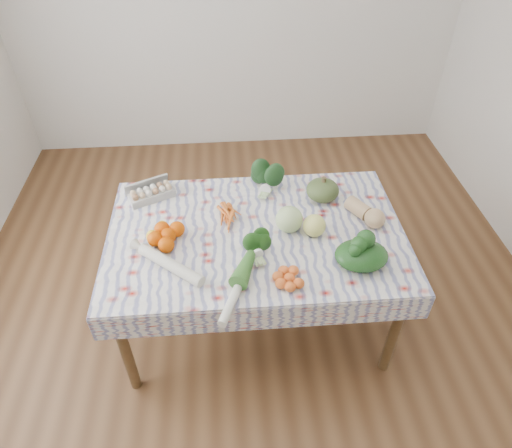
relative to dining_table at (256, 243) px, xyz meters
name	(u,v)px	position (x,y,z in m)	size (l,w,h in m)	color
ground	(256,316)	(0.00, 0.00, -0.68)	(4.50, 4.50, 0.00)	#53341C
dining_table	(256,243)	(0.00, 0.00, 0.00)	(1.60, 1.00, 0.75)	brown
tablecloth	(256,233)	(0.00, 0.00, 0.08)	(1.66, 1.06, 0.01)	silver
egg_carton	(152,194)	(-0.61, 0.35, 0.12)	(0.27, 0.11, 0.07)	#B0B0AB
carrot_bunch	(228,217)	(-0.15, 0.12, 0.10)	(0.21, 0.19, 0.04)	orange
kale_bunch	(268,179)	(0.10, 0.39, 0.16)	(0.18, 0.15, 0.15)	#193C19
kabocha_squash	(323,190)	(0.42, 0.27, 0.15)	(0.20, 0.20, 0.13)	#425429
cabbage	(289,219)	(0.18, 0.00, 0.16)	(0.15, 0.15, 0.15)	#B0CE84
butternut_squash	(366,211)	(0.63, 0.06, 0.14)	(0.12, 0.25, 0.12)	tan
orange_cluster	(168,236)	(-0.48, -0.04, 0.13)	(0.27, 0.27, 0.09)	#D24A01
broccoli	(254,246)	(-0.02, -0.17, 0.14)	(0.15, 0.15, 0.11)	#1C4A15
mandarin_cluster	(289,278)	(0.13, -0.38, 0.11)	(0.19, 0.19, 0.06)	orange
grapefruit	(314,226)	(0.32, -0.04, 0.15)	(0.13, 0.13, 0.13)	#E2E16C
spinach_bag	(361,255)	(0.52, -0.29, 0.14)	(0.28, 0.22, 0.12)	#153814
daikon	(171,265)	(-0.46, -0.25, 0.11)	(0.06, 0.06, 0.43)	beige
leek	(237,289)	(-0.13, -0.43, 0.11)	(0.05, 0.05, 0.44)	silver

